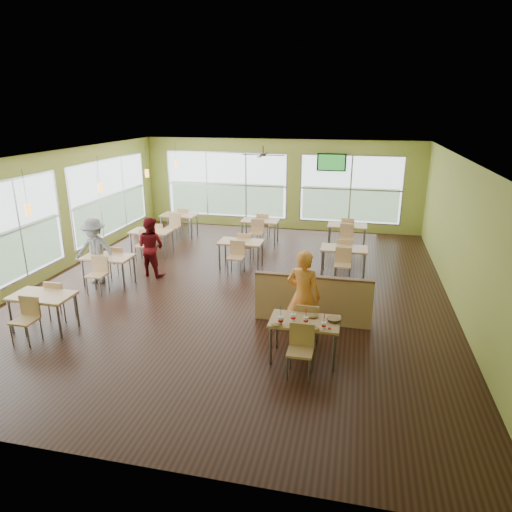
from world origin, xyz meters
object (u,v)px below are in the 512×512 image
object	(u,v)px
man_plaid	(303,296)
main_table	(304,327)
half_wall_divider	(313,300)
food_basket	(334,319)

from	to	relation	value
man_plaid	main_table	bearing A→B (deg)	112.77
man_plaid	half_wall_divider	bearing A→B (deg)	-84.97
main_table	food_basket	world-z (taller)	main_table
food_basket	main_table	bearing A→B (deg)	-170.04
main_table	food_basket	bearing A→B (deg)	9.96
half_wall_divider	food_basket	world-z (taller)	half_wall_divider
half_wall_divider	food_basket	xyz separation A→B (m)	(0.49, -1.36, 0.26)
main_table	food_basket	xyz separation A→B (m)	(0.49, 0.09, 0.15)
main_table	man_plaid	world-z (taller)	man_plaid
main_table	man_plaid	bearing A→B (deg)	99.28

